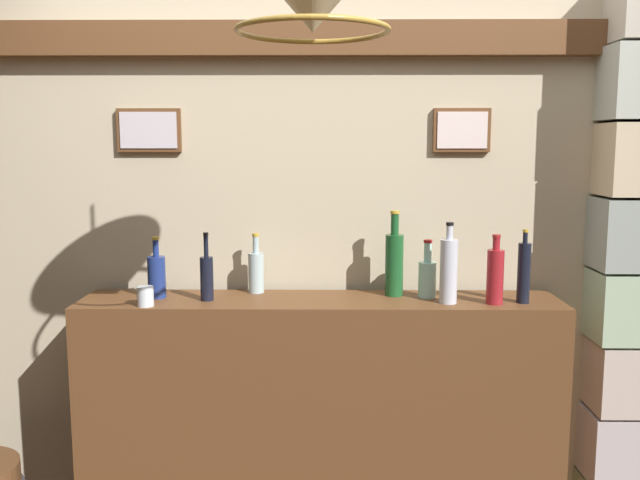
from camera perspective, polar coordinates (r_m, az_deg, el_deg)
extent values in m
cube|color=#BCAD8E|center=(3.03, 0.06, -1.46)|extent=(3.31, 0.08, 2.50)
cube|color=brown|center=(2.96, 0.06, 16.34)|extent=(3.31, 0.10, 0.14)
cube|color=brown|center=(3.04, -13.98, 8.83)|extent=(0.27, 0.03, 0.18)
cube|color=#C0B9C2|center=(3.02, -14.06, 8.84)|extent=(0.24, 0.01, 0.15)
cube|color=brown|center=(2.99, 11.67, 8.92)|extent=(0.24, 0.03, 0.18)
cube|color=beige|center=(2.98, 11.73, 8.92)|extent=(0.21, 0.01, 0.15)
cube|color=#BCB1B3|center=(3.37, 22.71, -15.16)|extent=(0.21, 0.30, 0.29)
cube|color=beige|center=(3.31, 24.85, -10.06)|extent=(0.41, 0.30, 0.29)
cube|color=#919B93|center=(3.13, 23.61, 0.54)|extent=(0.22, 0.30, 0.29)
cube|color=#B2B8AC|center=(3.12, 24.25, 11.77)|extent=(0.21, 0.30, 0.29)
cube|color=brown|center=(2.98, 0.01, -15.51)|extent=(1.95, 0.36, 1.12)
cylinder|color=black|center=(2.83, 16.56, -2.65)|extent=(0.05, 0.05, 0.24)
cylinder|color=black|center=(2.81, 16.67, 0.19)|extent=(0.02, 0.02, 0.04)
cylinder|color=#B7932D|center=(2.80, 16.69, 0.75)|extent=(0.02, 0.02, 0.01)
cylinder|color=silver|center=(2.76, 10.63, -2.59)|extent=(0.07, 0.07, 0.25)
cylinder|color=silver|center=(2.73, 10.71, 0.62)|extent=(0.03, 0.03, 0.06)
cylinder|color=black|center=(2.73, 10.73, 1.33)|extent=(0.03, 0.03, 0.01)
cylinder|color=#A4D9C9|center=(2.85, 8.89, -3.29)|extent=(0.07, 0.07, 0.15)
cylinder|color=#A4D9C9|center=(2.83, 8.93, -1.03)|extent=(0.03, 0.03, 0.08)
cylinder|color=maroon|center=(2.82, 8.96, -0.10)|extent=(0.04, 0.04, 0.01)
cylinder|color=#A3BABC|center=(2.92, -5.32, -2.73)|extent=(0.07, 0.07, 0.17)
cylinder|color=#A3BABC|center=(2.90, -5.35, -0.39)|extent=(0.03, 0.03, 0.07)
cylinder|color=#B7932D|center=(2.89, -5.37, 0.43)|extent=(0.03, 0.03, 0.01)
cylinder|color=#1A4F25|center=(2.86, 6.18, -2.10)|extent=(0.08, 0.08, 0.25)
cylinder|color=#1A4F25|center=(2.84, 6.23, 1.31)|extent=(0.03, 0.03, 0.09)
cylinder|color=#B7932D|center=(2.83, 6.25, 2.31)|extent=(0.04, 0.04, 0.01)
cylinder|color=navy|center=(2.89, -13.40, -3.03)|extent=(0.07, 0.07, 0.17)
cylinder|color=navy|center=(2.87, -13.48, -0.67)|extent=(0.02, 0.02, 0.07)
cylinder|color=#B7932D|center=(2.86, -13.50, 0.14)|extent=(0.03, 0.03, 0.01)
cylinder|color=maroon|center=(2.79, 14.33, -2.99)|extent=(0.07, 0.07, 0.22)
cylinder|color=maroon|center=(2.76, 14.42, -0.31)|extent=(0.03, 0.03, 0.05)
cylinder|color=maroon|center=(2.76, 14.45, 0.31)|extent=(0.03, 0.03, 0.01)
cylinder|color=black|center=(2.80, -9.38, -3.19)|extent=(0.05, 0.05, 0.18)
cylinder|color=black|center=(2.78, -9.44, -0.52)|extent=(0.02, 0.02, 0.09)
cylinder|color=black|center=(2.77, -9.47, 0.49)|extent=(0.02, 0.02, 0.01)
cylinder|color=silver|center=(2.76, -14.30, -4.55)|extent=(0.06, 0.06, 0.08)
torus|color=#AD8433|center=(1.97, -0.62, 16.98)|extent=(0.43, 0.43, 0.02)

